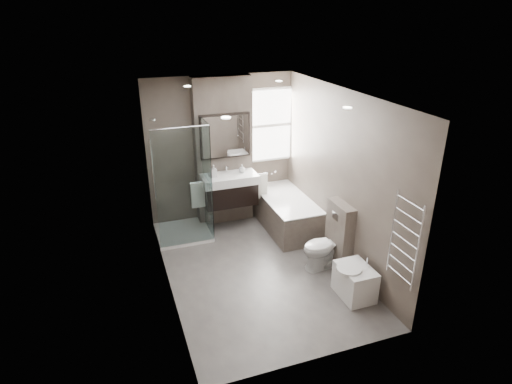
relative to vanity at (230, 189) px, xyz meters
name	(u,v)px	position (x,y,z in m)	size (l,w,h in m)	color
room	(258,189)	(0.00, -1.43, 0.56)	(2.70, 3.90, 2.70)	#575350
vanity_pier	(223,152)	(0.00, 0.35, 0.56)	(1.00, 0.25, 2.60)	#574D45
vanity	(230,189)	(0.00, 0.00, 0.00)	(0.95, 0.47, 0.66)	black
mirror_cabinet	(225,136)	(0.00, 0.19, 0.89)	(0.86, 0.08, 0.76)	black
towel_left	(198,195)	(-0.56, -0.02, -0.02)	(0.24, 0.06, 0.44)	silver
towel_right	(261,186)	(0.56, -0.02, -0.02)	(0.24, 0.06, 0.44)	silver
shower_enclosure	(188,210)	(-0.75, -0.08, -0.25)	(0.90, 0.90, 2.00)	white
bathtub	(286,211)	(0.92, -0.33, -0.43)	(0.75, 1.60, 0.57)	#574D45
window	(270,125)	(0.90, 0.45, 0.93)	(0.98, 0.06, 1.33)	white
toilet	(325,246)	(0.97, -1.69, -0.39)	(0.40, 0.69, 0.71)	white
cistern_box	(339,234)	(1.21, -1.68, -0.24)	(0.19, 0.55, 1.00)	#574D45
bidet	(354,281)	(1.01, -2.46, -0.51)	(0.48, 0.55, 0.57)	white
towel_radiator	(405,240)	(1.25, -3.03, 0.38)	(0.03, 0.49, 1.10)	silver
soap_bottle_a	(214,171)	(-0.27, 0.00, 0.36)	(0.09, 0.09, 0.21)	white
soap_bottle_b	(242,168)	(0.24, 0.04, 0.33)	(0.11, 0.11, 0.15)	white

